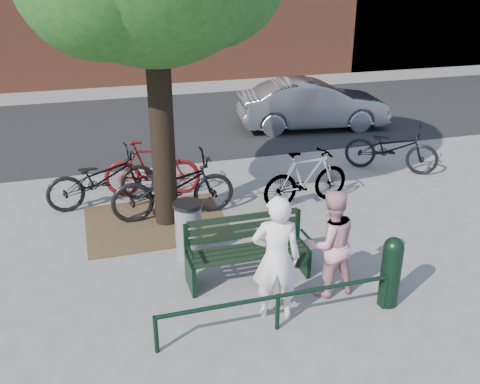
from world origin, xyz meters
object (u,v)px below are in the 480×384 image
object	(u,v)px
park_bench	(246,247)
bicycle_c	(173,187)
bollard	(391,269)
parked_car	(313,105)
person_left	(276,258)
person_right	(330,243)
litter_bin	(189,230)

from	to	relation	value
park_bench	bicycle_c	world-z (taller)	bicycle_c
bollard	parked_car	xyz separation A→B (m)	(2.43, 7.99, 0.14)
person_left	bicycle_c	world-z (taller)	person_left
bollard	person_left	bearing A→B (deg)	172.14
bollard	parked_car	distance (m)	8.35
person_right	bicycle_c	distance (m)	3.40
bicycle_c	litter_bin	bearing A→B (deg)	177.32
bicycle_c	person_right	bearing A→B (deg)	-153.32
park_bench	bollard	size ratio (longest dim) A/B	1.75
person_left	bollard	distance (m)	1.57
person_left	bicycle_c	xyz separation A→B (m)	(-0.71, 3.28, -0.26)
parked_car	litter_bin	bearing A→B (deg)	149.45
person_right	parked_car	size ratio (longest dim) A/B	0.37
park_bench	bollard	xyz separation A→B (m)	(1.60, -1.20, 0.05)
person_left	litter_bin	distance (m)	1.97
bicycle_c	park_bench	bearing A→B (deg)	-165.69
park_bench	bicycle_c	size ratio (longest dim) A/B	0.79
litter_bin	bicycle_c	world-z (taller)	bicycle_c
bollard	litter_bin	distance (m)	3.03
park_bench	person_left	bearing A→B (deg)	-85.84
litter_bin	person_right	bearing A→B (deg)	-42.74
person_right	parked_car	xyz separation A→B (m)	(3.08, 7.49, -0.09)
bollard	bicycle_c	distance (m)	4.15
park_bench	person_left	distance (m)	1.06
parked_car	park_bench	bearing A→B (deg)	156.88
bicycle_c	parked_car	size ratio (longest dim) A/B	0.54
litter_bin	bicycle_c	bearing A→B (deg)	88.53
person_right	litter_bin	xyz separation A→B (m)	(-1.62, 1.50, -0.29)
park_bench	bicycle_c	bearing A→B (deg)	105.51
litter_bin	parked_car	size ratio (longest dim) A/B	0.23
person_left	litter_bin	bearing A→B (deg)	-50.70
bollard	parked_car	size ratio (longest dim) A/B	0.24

